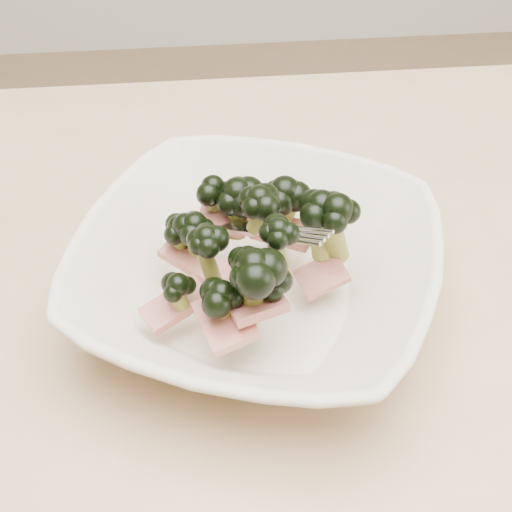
% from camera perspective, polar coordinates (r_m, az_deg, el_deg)
% --- Properties ---
extents(dining_table, '(1.20, 0.80, 0.75)m').
position_cam_1_polar(dining_table, '(0.60, 3.97, -13.45)').
color(dining_table, tan).
rests_on(dining_table, ground).
extents(broccoli_dish, '(0.34, 0.34, 0.10)m').
position_cam_1_polar(broccoli_dish, '(0.52, -0.00, -0.98)').
color(broccoli_dish, beige).
rests_on(broccoli_dish, dining_table).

